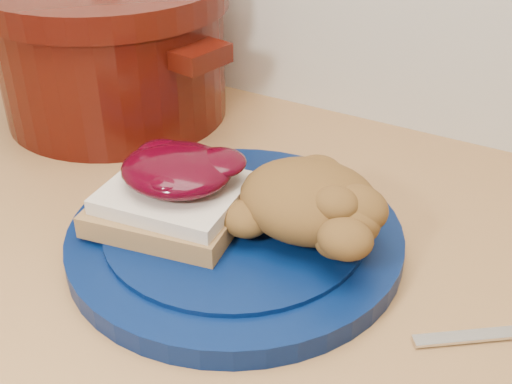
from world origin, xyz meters
The scene contains 6 objects.
plate centered at (-0.05, 1.49, 0.91)m, with size 0.30×0.30×0.02m, color #04143F.
sandwich centered at (-0.10, 1.47, 0.95)m, with size 0.14×0.13×0.06m.
stuffing_mound centered at (0.01, 1.51, 0.95)m, with size 0.12×0.11×0.06m, color brown.
butter_knife centered at (0.19, 1.50, 0.90)m, with size 0.15×0.01×0.00m, color silver.
dutch_oven centered at (-0.33, 1.66, 0.98)m, with size 0.35×0.33×0.18m.
pepper_grinder centered at (-0.35, 1.66, 0.97)m, with size 0.07×0.07×0.14m.
Camera 1 is at (0.20, 1.09, 1.25)m, focal length 45.00 mm.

